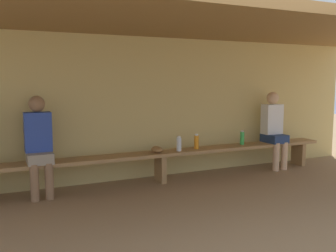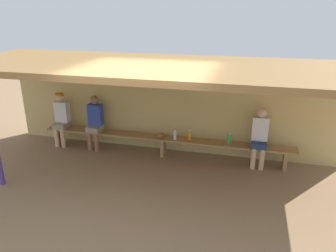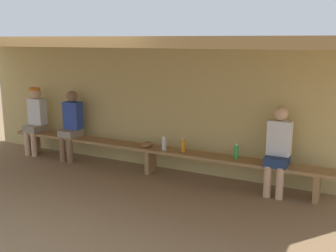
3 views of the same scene
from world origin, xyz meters
name	(u,v)px [view 1 (image 1 of 3)]	position (x,y,z in m)	size (l,w,h in m)	color
ground_plane	(215,214)	(0.00, 0.00, 0.00)	(24.00, 24.00, 0.00)	#8C6D4C
back_wall	(149,108)	(0.00, 2.00, 1.10)	(8.00, 0.20, 2.20)	tan
dugout_roof	(187,22)	(0.00, 0.70, 2.26)	(8.00, 2.80, 0.12)	olive
bench	(160,157)	(0.00, 1.55, 0.39)	(6.00, 0.36, 0.46)	#9E7547
player_near_post	(274,127)	(2.17, 1.55, 0.73)	(0.34, 0.42, 1.34)	navy
player_with_sunglasses	(39,142)	(-1.74, 1.55, 0.73)	(0.34, 0.42, 1.34)	gray
water_bottle_clear	(242,138)	(1.52, 1.59, 0.57)	(0.07, 0.07, 0.24)	green
water_bottle_orange	(179,144)	(0.29, 1.50, 0.57)	(0.08, 0.08, 0.23)	silver
water_bottle_blue	(196,142)	(0.62, 1.55, 0.57)	(0.07, 0.07, 0.24)	orange
baseball_glove_dark_brown	(157,149)	(-0.06, 1.54, 0.51)	(0.24, 0.17, 0.09)	olive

